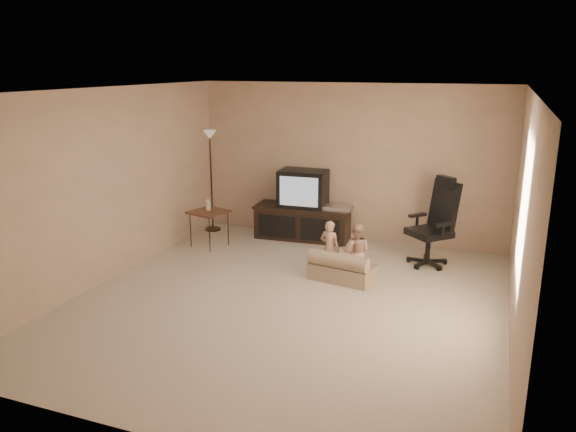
# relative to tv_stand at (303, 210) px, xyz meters

# --- Properties ---
(floor) EXTENTS (5.50, 5.50, 0.00)m
(floor) POSITION_rel_tv_stand_xyz_m (0.68, -2.49, -0.47)
(floor) COLOR beige
(floor) RESTS_ON ground
(room_shell) EXTENTS (5.50, 5.50, 5.50)m
(room_shell) POSITION_rel_tv_stand_xyz_m (0.68, -2.49, 1.05)
(room_shell) COLOR white
(room_shell) RESTS_ON floor
(tv_stand) EXTENTS (1.62, 0.67, 1.14)m
(tv_stand) POSITION_rel_tv_stand_xyz_m (0.00, 0.00, 0.00)
(tv_stand) COLOR black
(tv_stand) RESTS_ON floor
(office_chair) EXTENTS (0.83, 0.83, 1.27)m
(office_chair) POSITION_rel_tv_stand_xyz_m (2.13, -0.53, -0.02)
(office_chair) COLOR black
(office_chair) RESTS_ON floor
(side_table) EXTENTS (0.64, 0.64, 0.77)m
(side_table) POSITION_rel_tv_stand_xyz_m (-1.24, -0.91, 0.08)
(side_table) COLOR brown
(side_table) RESTS_ON floor
(floor_lamp) EXTENTS (0.27, 0.27, 1.72)m
(floor_lamp) POSITION_rel_tv_stand_xyz_m (-1.62, -0.11, 0.78)
(floor_lamp) COLOR #312316
(floor_lamp) RESTS_ON floor
(child_sofa) EXTENTS (0.90, 0.61, 0.41)m
(child_sofa) POSITION_rel_tv_stand_xyz_m (1.09, -1.59, -0.31)
(child_sofa) COLOR tan
(child_sofa) RESTS_ON floor
(toddler_left) EXTENTS (0.32, 0.26, 0.77)m
(toddler_left) POSITION_rel_tv_stand_xyz_m (0.89, -1.47, -0.09)
(toddler_left) COLOR tan
(toddler_left) RESTS_ON floor
(toddler_right) EXTENTS (0.39, 0.24, 0.78)m
(toddler_right) POSITION_rel_tv_stand_xyz_m (1.26, -1.49, -0.08)
(toddler_right) COLOR tan
(toddler_right) RESTS_ON floor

